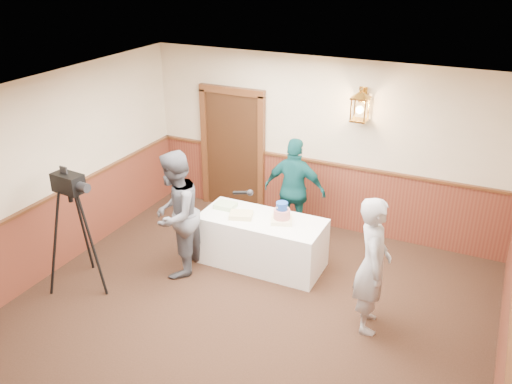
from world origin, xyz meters
TOP-DOWN VIEW (x-y plane):
  - ground at (0.00, 0.00)m, footprint 7.00×7.00m
  - room_shell at (-0.05, 0.45)m, footprint 6.02×7.02m
  - display_table at (-0.33, 1.90)m, footprint 1.80×0.80m
  - tiered_cake at (-0.04, 1.93)m, footprint 0.38×0.38m
  - sheet_cake_yellow at (-0.62, 1.81)m, footprint 0.39×0.34m
  - sheet_cake_green at (-0.97, 1.99)m, footprint 0.31×0.25m
  - interviewer at (-1.33, 1.20)m, footprint 1.59×1.00m
  - baker at (1.45, 1.16)m, footprint 0.58×0.73m
  - assistant_p at (-0.20, 2.83)m, footprint 1.01×0.47m
  - tv_camera_rig at (-2.34, 0.33)m, footprint 0.66×0.61m

SIDE VIEW (x-z plane):
  - ground at x=0.00m, z-range 0.00..0.00m
  - display_table at x=-0.33m, z-range 0.00..0.75m
  - tv_camera_rig at x=-2.34m, z-range -0.09..1.59m
  - sheet_cake_yellow at x=-0.62m, z-range 0.75..0.82m
  - sheet_cake_green at x=-0.97m, z-range 0.75..0.82m
  - assistant_p at x=-0.20m, z-range 0.00..1.68m
  - tiered_cake at x=-0.04m, z-range 0.72..1.02m
  - baker at x=1.45m, z-range 0.00..1.75m
  - interviewer at x=-1.33m, z-range 0.00..1.83m
  - room_shell at x=-0.05m, z-range 0.12..2.93m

